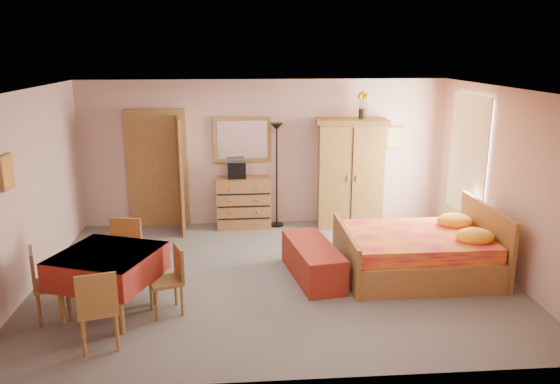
{
  "coord_description": "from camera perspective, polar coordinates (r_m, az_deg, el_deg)",
  "views": [
    {
      "loc": [
        -0.5,
        -7.12,
        3.11
      ],
      "look_at": [
        0.1,
        0.3,
        1.15
      ],
      "focal_mm": 35.0,
      "sensor_mm": 36.0,
      "label": 1
    }
  ],
  "objects": [
    {
      "name": "chair_south",
      "position": [
        6.23,
        -18.48,
        -11.35
      ],
      "size": [
        0.5,
        0.5,
        0.9
      ],
      "primitive_type": "cube",
      "rotation": [
        0.0,
        0.0,
        0.26
      ],
      "color": "#AA7239",
      "rests_on": "floor"
    },
    {
      "name": "window",
      "position": [
        9.26,
        19.11,
        3.6
      ],
      "size": [
        0.08,
        1.4,
        1.95
      ],
      "primitive_type": "cube",
      "color": "white",
      "rests_on": "wall_right"
    },
    {
      "name": "sunflower_vase",
      "position": [
        9.62,
        8.62,
        8.98
      ],
      "size": [
        0.2,
        0.2,
        0.47
      ],
      "primitive_type": "cube",
      "rotation": [
        0.0,
        0.0,
        -0.08
      ],
      "color": "gold",
      "rests_on": "wardrobe"
    },
    {
      "name": "stereo",
      "position": [
        9.62,
        -4.53,
        2.32
      ],
      "size": [
        0.32,
        0.23,
        0.3
      ],
      "primitive_type": "cube",
      "rotation": [
        0.0,
        0.0,
        -0.01
      ],
      "color": "black",
      "rests_on": "chest_of_drawers"
    },
    {
      "name": "dining_table",
      "position": [
        6.92,
        -17.42,
        -9.07
      ],
      "size": [
        1.39,
        1.39,
        0.79
      ],
      "primitive_type": "cube",
      "rotation": [
        0.0,
        0.0,
        -0.36
      ],
      "color": "maroon",
      "rests_on": "floor"
    },
    {
      "name": "wardrobe",
      "position": [
        9.76,
        7.34,
        1.95
      ],
      "size": [
        1.28,
        0.74,
        1.94
      ],
      "primitive_type": "cube",
      "rotation": [
        0.0,
        0.0,
        -0.08
      ],
      "color": "#A57937",
      "rests_on": "floor"
    },
    {
      "name": "chair_east",
      "position": [
        6.77,
        -11.88,
        -9.06
      ],
      "size": [
        0.48,
        0.48,
        0.83
      ],
      "primitive_type": "cube",
      "rotation": [
        0.0,
        0.0,
        1.92
      ],
      "color": "olive",
      "rests_on": "floor"
    },
    {
      "name": "floor",
      "position": [
        7.79,
        -0.56,
        -8.79
      ],
      "size": [
        6.5,
        6.5,
        0.0
      ],
      "primitive_type": "plane",
      "color": "#67615A",
      "rests_on": "ground"
    },
    {
      "name": "wall_back",
      "position": [
        9.81,
        -1.62,
        4.1
      ],
      "size": [
        6.5,
        0.1,
        2.6
      ],
      "primitive_type": "cube",
      "color": "tan",
      "rests_on": "floor"
    },
    {
      "name": "picture_back",
      "position": [
        10.13,
        11.84,
        5.57
      ],
      "size": [
        0.3,
        0.04,
        0.4
      ],
      "primitive_type": "cube",
      "color": "#D8BF59",
      "rests_on": "wall_back"
    },
    {
      "name": "floor_lamp",
      "position": [
        9.67,
        -0.35,
        1.73
      ],
      "size": [
        0.32,
        0.32,
        1.87
      ],
      "primitive_type": "cube",
      "rotation": [
        0.0,
        0.0,
        -0.44
      ],
      "color": "black",
      "rests_on": "floor"
    },
    {
      "name": "ceiling",
      "position": [
        7.16,
        -0.61,
        10.65
      ],
      "size": [
        6.5,
        6.5,
        0.0
      ],
      "primitive_type": "plane",
      "rotation": [
        3.14,
        0.0,
        0.0
      ],
      "color": "brown",
      "rests_on": "wall_back"
    },
    {
      "name": "wall_right",
      "position": [
        8.25,
        22.55,
        0.93
      ],
      "size": [
        0.1,
        5.0,
        2.6
      ],
      "primitive_type": "cube",
      "color": "tan",
      "rests_on": "floor"
    },
    {
      "name": "chair_north",
      "position": [
        7.5,
        -16.21,
        -6.48
      ],
      "size": [
        0.5,
        0.5,
        0.94
      ],
      "primitive_type": "cube",
      "rotation": [
        0.0,
        0.0,
        2.96
      ],
      "color": "olive",
      "rests_on": "floor"
    },
    {
      "name": "wall_mirror",
      "position": [
        9.73,
        -3.96,
        5.48
      ],
      "size": [
        1.03,
        0.1,
        0.81
      ],
      "primitive_type": "cube",
      "rotation": [
        0.0,
        0.0,
        0.05
      ],
      "color": "white",
      "rests_on": "wall_back"
    },
    {
      "name": "wall_left",
      "position": [
        7.85,
        -24.98,
        0.0
      ],
      "size": [
        0.1,
        5.0,
        2.6
      ],
      "primitive_type": "cube",
      "color": "tan",
      "rests_on": "floor"
    },
    {
      "name": "wall_front",
      "position": [
        4.99,
        1.45,
        -6.53
      ],
      "size": [
        6.5,
        0.1,
        2.6
      ],
      "primitive_type": "cube",
      "color": "tan",
      "rests_on": "floor"
    },
    {
      "name": "bench",
      "position": [
        7.69,
        3.45,
        -7.19
      ],
      "size": [
        0.76,
        1.51,
        0.48
      ],
      "primitive_type": "cube",
      "rotation": [
        0.0,
        0.0,
        0.16
      ],
      "color": "maroon",
      "rests_on": "floor"
    },
    {
      "name": "chair_west",
      "position": [
        7.03,
        -22.75,
        -8.78
      ],
      "size": [
        0.52,
        0.52,
        0.89
      ],
      "primitive_type": "cube",
      "rotation": [
        0.0,
        0.0,
        -1.21
      ],
      "color": "brown",
      "rests_on": "floor"
    },
    {
      "name": "doorway",
      "position": [
        9.92,
        -12.64,
        2.25
      ],
      "size": [
        1.06,
        0.12,
        2.15
      ],
      "primitive_type": "cube",
      "color": "#9E6B35",
      "rests_on": "floor"
    },
    {
      "name": "bed",
      "position": [
        7.95,
        14.05,
        -4.97
      ],
      "size": [
        2.13,
        1.68,
        0.98
      ],
      "primitive_type": "cube",
      "rotation": [
        0.0,
        0.0,
        0.01
      ],
      "color": "#C61344",
      "rests_on": "floor"
    },
    {
      "name": "picture_left",
      "position": [
        7.21,
        -26.69,
        1.87
      ],
      "size": [
        0.04,
        0.32,
        0.42
      ],
      "primitive_type": "cube",
      "color": "orange",
      "rests_on": "wall_left"
    },
    {
      "name": "chest_of_drawers",
      "position": [
        9.77,
        -3.83,
        -1.1
      ],
      "size": [
        0.96,
        0.49,
        0.9
      ],
      "primitive_type": "cube",
      "rotation": [
        0.0,
        0.0,
        0.02
      ],
      "color": "#915B31",
      "rests_on": "floor"
    }
  ]
}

